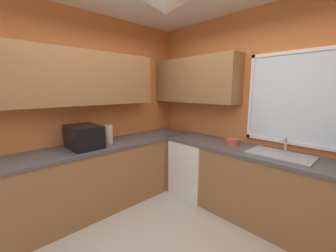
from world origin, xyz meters
TOP-DOWN VIEW (x-y plane):
  - room_shell at (-0.33, 0.43)m, footprint 3.54×3.44m
  - counter_run_left at (-1.40, 0.00)m, footprint 0.65×3.05m
  - counter_run_back at (0.21, 1.35)m, footprint 2.63×0.65m
  - dishwasher at (-0.74, 1.32)m, footprint 0.60×0.60m
  - microwave at (-1.40, -0.15)m, footprint 0.48×0.36m
  - kettle at (-1.38, 0.19)m, footprint 0.11×0.11m
  - sink_assembly at (0.48, 1.36)m, footprint 0.68×0.40m
  - bowl at (-0.13, 1.35)m, footprint 0.18×0.18m

SIDE VIEW (x-z plane):
  - dishwasher at x=-0.74m, z-range 0.00..0.86m
  - counter_run_left at x=-1.40m, z-range 0.00..0.91m
  - counter_run_back at x=0.21m, z-range 0.00..0.91m
  - sink_assembly at x=0.48m, z-range 0.82..1.02m
  - bowl at x=-0.13m, z-range 0.91..1.00m
  - kettle at x=-1.38m, z-range 0.91..1.17m
  - microwave at x=-1.40m, z-range 0.91..1.20m
  - room_shell at x=-0.33m, z-range 0.40..3.17m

